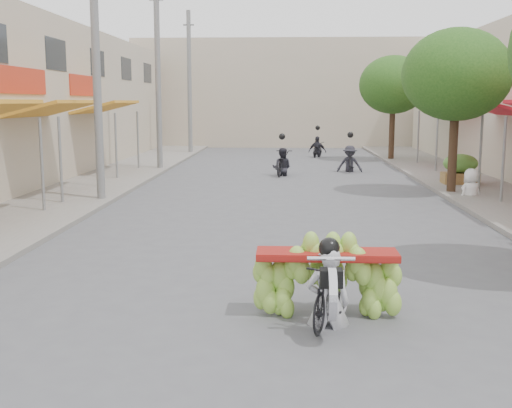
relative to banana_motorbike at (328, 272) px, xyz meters
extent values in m
plane|color=#545559|center=(-0.67, -1.78, -0.68)|extent=(120.00, 120.00, 0.00)
cube|color=gray|center=(-7.67, 13.22, -0.62)|extent=(4.00, 60.00, 0.12)
cube|color=gray|center=(6.33, 13.22, -0.62)|extent=(4.00, 60.00, 0.12)
cylinder|color=slate|center=(-6.97, 8.02, 0.59)|extent=(0.08, 0.08, 2.55)
cube|color=orange|center=(-7.79, 11.22, 2.07)|extent=(1.77, 4.00, 0.53)
cylinder|color=slate|center=(-6.97, 9.42, 0.59)|extent=(0.08, 0.08, 2.55)
cylinder|color=slate|center=(-6.97, 13.02, 0.59)|extent=(0.08, 0.08, 2.55)
cube|color=red|center=(-8.67, 11.22, 2.92)|extent=(0.10, 3.50, 0.80)
cube|color=orange|center=(-7.79, 17.22, 2.07)|extent=(1.77, 4.00, 0.53)
cylinder|color=slate|center=(-6.97, 15.42, 0.59)|extent=(0.08, 0.08, 2.55)
cylinder|color=slate|center=(-6.97, 19.02, 0.59)|extent=(0.08, 0.08, 2.55)
cube|color=red|center=(-8.67, 17.22, 2.92)|extent=(0.10, 3.50, 0.80)
cube|color=#1E2328|center=(-8.69, 14.22, 3.92)|extent=(0.08, 2.00, 1.10)
cube|color=#1E2328|center=(-8.69, 19.22, 3.92)|extent=(0.08, 2.00, 1.10)
cube|color=#1E2328|center=(-8.69, 24.22, 3.92)|extent=(0.08, 2.00, 1.10)
cube|color=#1E2328|center=(-8.69, 29.22, 3.92)|extent=(0.08, 2.00, 1.10)
cylinder|color=slate|center=(5.63, 10.12, 0.59)|extent=(0.08, 0.08, 2.55)
cube|color=red|center=(6.45, 14.22, 2.07)|extent=(1.77, 4.20, 0.53)
cylinder|color=slate|center=(5.63, 12.32, 0.59)|extent=(0.08, 0.08, 2.55)
cylinder|color=slate|center=(5.63, 16.12, 0.59)|extent=(0.08, 0.08, 2.55)
cube|color=red|center=(6.45, 20.22, 2.07)|extent=(1.77, 4.20, 0.53)
cylinder|color=slate|center=(5.63, 18.32, 0.59)|extent=(0.08, 0.08, 2.55)
cylinder|color=slate|center=(5.63, 22.12, 0.59)|extent=(0.08, 0.08, 2.55)
cube|color=#BBAB94|center=(-0.67, 36.22, 2.82)|extent=(20.00, 6.00, 7.00)
cylinder|color=slate|center=(-6.07, 10.22, 3.32)|extent=(0.24, 0.24, 8.00)
cylinder|color=slate|center=(-6.07, 19.22, 3.32)|extent=(0.24, 0.24, 8.00)
cylinder|color=slate|center=(-6.07, 28.22, 3.32)|extent=(0.24, 0.24, 8.00)
cube|color=slate|center=(-6.07, 28.22, 6.52)|extent=(0.60, 0.08, 0.08)
cylinder|color=#3A2719|center=(4.73, 12.22, 0.92)|extent=(0.28, 0.28, 3.20)
ellipsoid|color=#2B581A|center=(4.73, 12.22, 3.12)|extent=(3.40, 3.40, 2.90)
cylinder|color=#3A2719|center=(4.73, 24.22, 0.92)|extent=(0.28, 0.28, 3.20)
ellipsoid|color=#2B581A|center=(4.73, 24.22, 3.12)|extent=(3.40, 3.40, 2.90)
cube|color=olive|center=(5.53, 14.22, -0.31)|extent=(1.20, 0.80, 0.50)
ellipsoid|color=#569437|center=(5.53, 14.22, 0.27)|extent=(1.20, 0.88, 0.66)
imported|color=black|center=(0.00, -0.14, -0.23)|extent=(0.87, 1.59, 0.90)
cylinder|color=silver|center=(0.00, -0.79, -0.06)|extent=(0.10, 0.66, 0.66)
cube|color=black|center=(0.00, -0.69, 0.12)|extent=(0.28, 0.22, 0.22)
cylinder|color=silver|center=(0.00, -0.59, 0.34)|extent=(0.60, 0.05, 0.05)
cube|color=maroon|center=(0.00, 0.21, 0.20)|extent=(1.94, 0.55, 0.10)
imported|color=silver|center=(0.00, -0.19, 0.42)|extent=(0.58, 0.43, 1.60)
sphere|color=black|center=(0.00, -0.22, 1.19)|extent=(0.28, 0.28, 0.28)
imported|color=white|center=(5.13, 11.44, 0.25)|extent=(0.93, 0.78, 1.63)
imported|color=black|center=(-0.74, 17.40, -0.19)|extent=(0.97, 1.85, 0.99)
imported|color=#27272F|center=(-0.74, 17.40, 0.44)|extent=(0.87, 0.62, 1.65)
sphere|color=black|center=(-0.74, 17.40, 0.90)|extent=(0.26, 0.26, 0.26)
imported|color=black|center=(2.13, 18.88, -0.23)|extent=(0.55, 1.57, 0.91)
imported|color=#27272F|center=(2.13, 18.88, 0.44)|extent=(1.09, 0.62, 1.65)
sphere|color=black|center=(2.13, 18.88, 0.90)|extent=(0.26, 0.26, 0.26)
imported|color=black|center=(1.11, 26.27, -0.28)|extent=(0.94, 1.52, 0.80)
imported|color=#27272F|center=(1.11, 26.27, 0.44)|extent=(1.09, 0.82, 1.65)
sphere|color=black|center=(1.11, 26.27, 0.90)|extent=(0.26, 0.26, 0.26)
camera|label=1|loc=(-0.57, -8.44, 2.28)|focal=45.00mm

